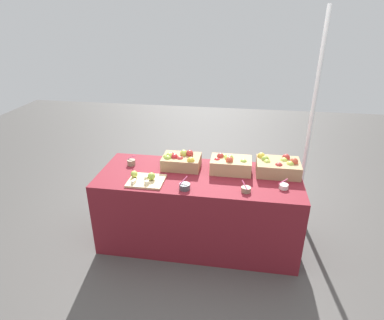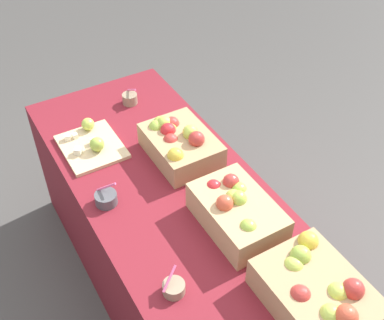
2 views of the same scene
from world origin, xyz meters
name	(u,v)px [view 2 (image 2 of 2)]	position (x,y,z in m)	size (l,w,h in m)	color
ground_plane	(177,288)	(0.00, 0.00, 0.00)	(10.00, 10.00, 0.00)	#474442
table	(176,245)	(0.00, 0.00, 0.37)	(1.90, 0.76, 0.74)	maroon
apple_crate_left	(317,293)	(0.73, 0.16, 0.81)	(0.40, 0.30, 0.17)	tan
apple_crate_middle	(236,211)	(0.28, 0.13, 0.81)	(0.38, 0.25, 0.18)	tan
apple_crate_right	(179,142)	(-0.20, 0.14, 0.81)	(0.37, 0.27, 0.17)	tan
cutting_board_front	(91,144)	(-0.46, -0.20, 0.76)	(0.32, 0.27, 0.09)	#D1B284
sample_bowl_near	(130,99)	(-0.70, 0.12, 0.77)	(0.08, 0.08, 0.10)	gray
sample_bowl_mid	(174,288)	(0.44, -0.24, 0.76)	(0.08, 0.09, 0.10)	gray
sample_bowl_extra	(106,198)	(-0.09, -0.28, 0.77)	(0.10, 0.10, 0.11)	#4C4C51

